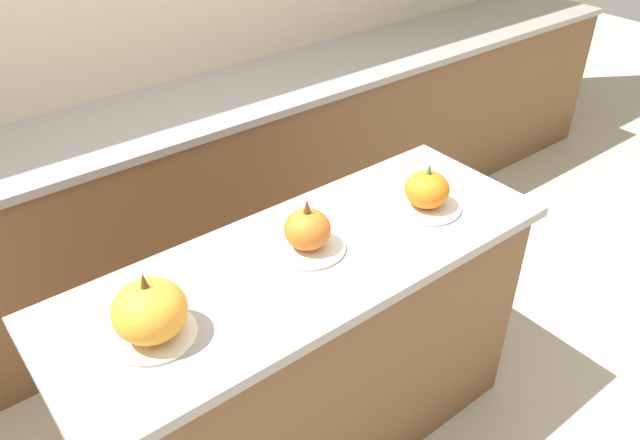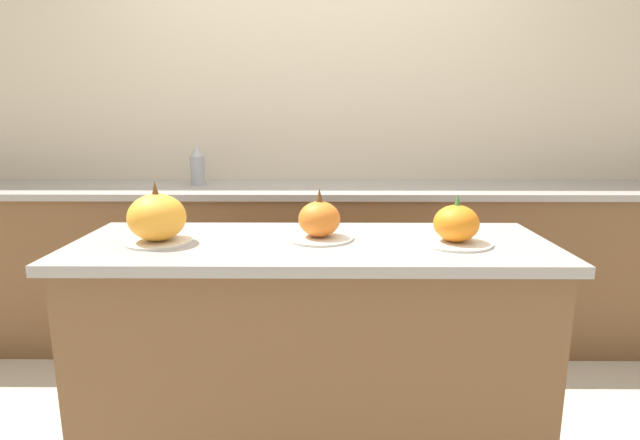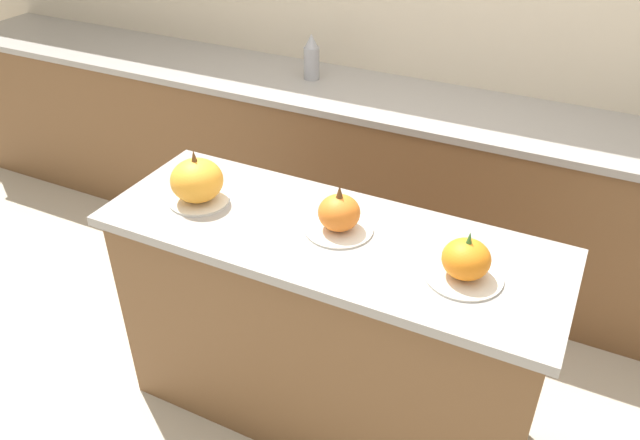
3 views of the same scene
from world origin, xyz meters
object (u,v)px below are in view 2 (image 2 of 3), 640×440
(bottle_tall, at_px, (197,166))
(pumpkin_cake_center, at_px, (319,222))
(pumpkin_cake_right, at_px, (456,226))
(pumpkin_cake_left, at_px, (157,219))

(bottle_tall, bearing_deg, pumpkin_cake_center, -59.16)
(pumpkin_cake_center, relative_size, pumpkin_cake_right, 0.98)
(pumpkin_cake_left, xyz_separation_m, pumpkin_cake_right, (0.98, -0.01, -0.02))
(pumpkin_cake_center, xyz_separation_m, pumpkin_cake_right, (0.45, -0.06, -0.00))
(pumpkin_cake_left, bearing_deg, bottle_tall, 97.85)
(pumpkin_cake_left, relative_size, pumpkin_cake_center, 0.93)
(bottle_tall, bearing_deg, pumpkin_cake_left, -82.15)
(pumpkin_cake_center, xyz_separation_m, bottle_tall, (-0.70, 1.18, 0.07))
(pumpkin_cake_right, xyz_separation_m, bottle_tall, (-1.15, 1.24, 0.07))
(pumpkin_cake_center, bearing_deg, bottle_tall, 120.84)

